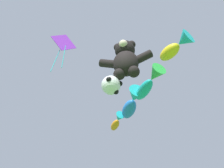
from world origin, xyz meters
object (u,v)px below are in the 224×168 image
soccer_ball_kite (111,85)px  fish_kite_cobalt (132,103)px  fish_kite_teal (149,82)px  diamond_kite (63,44)px  fish_kite_tangerine (117,121)px  fish_kite_goldfin (177,46)px  teddy_bear_kite (125,59)px

soccer_ball_kite → fish_kite_cobalt: fish_kite_cobalt is taller
fish_kite_teal → diamond_kite: bearing=-151.1°
fish_kite_tangerine → fish_kite_goldfin: bearing=-47.0°
fish_kite_cobalt → soccer_ball_kite: bearing=-96.7°
fish_kite_teal → fish_kite_cobalt: fish_kite_cobalt is taller
soccer_ball_kite → fish_kite_tangerine: fish_kite_tangerine is taller
fish_kite_cobalt → fish_kite_goldfin: bearing=-44.4°
fish_kite_goldfin → fish_kite_tangerine: fish_kite_goldfin is taller
soccer_ball_kite → fish_kite_teal: 2.99m
fish_kite_goldfin → diamond_kite: (-5.63, -1.03, 0.64)m
fish_kite_cobalt → fish_kite_tangerine: (-1.20, 1.54, 0.12)m
fish_kite_teal → diamond_kite: 4.87m
fish_kite_tangerine → diamond_kite: bearing=-107.6°
soccer_ball_kite → fish_kite_tangerine: bearing=99.4°
fish_kite_cobalt → diamond_kite: bearing=-127.5°
fish_kite_goldfin → fish_kite_tangerine: 5.84m
teddy_bear_kite → fish_kite_cobalt: bearing=95.0°
teddy_bear_kite → diamond_kite: diamond_kite is taller
soccer_ball_kite → diamond_kite: (-2.48, -0.40, 3.37)m
teddy_bear_kite → fish_kite_teal: (0.85, 2.05, 0.47)m
fish_kite_teal → fish_kite_cobalt: (-1.16, 1.52, 0.26)m
teddy_bear_kite → fish_kite_teal: 2.26m
soccer_ball_kite → fish_kite_goldfin: (3.15, 0.63, 2.73)m
fish_kite_teal → fish_kite_cobalt: 1.92m
fish_kite_goldfin → fish_kite_tangerine: bearing=133.0°
teddy_bear_kite → fish_kite_cobalt: size_ratio=1.03×
fish_kite_cobalt → fish_kite_tangerine: 1.95m
teddy_bear_kite → diamond_kite: bearing=-176.8°
teddy_bear_kite → fish_kite_teal: teddy_bear_kite is taller
soccer_ball_kite → fish_kite_cobalt: 3.93m
fish_kite_teal → fish_kite_cobalt: bearing=127.4°
teddy_bear_kite → fish_kite_goldfin: (2.45, 0.85, 1.42)m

